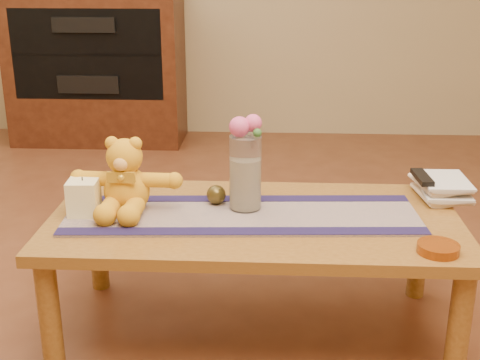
# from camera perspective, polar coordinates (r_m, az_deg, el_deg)

# --- Properties ---
(floor) EXTENTS (5.50, 5.50, 0.00)m
(floor) POSITION_cam_1_polar(r_m,az_deg,el_deg) (2.41, 1.22, -13.15)
(floor) COLOR #582C19
(floor) RESTS_ON ground
(coffee_table_top) EXTENTS (1.40, 0.70, 0.04)m
(coffee_table_top) POSITION_cam_1_polar(r_m,az_deg,el_deg) (2.21, 1.30, -3.70)
(coffee_table_top) COLOR brown
(coffee_table_top) RESTS_ON floor
(table_leg_fl) EXTENTS (0.07, 0.07, 0.41)m
(table_leg_fl) POSITION_cam_1_polar(r_m,az_deg,el_deg) (2.17, -16.55, -11.71)
(table_leg_fl) COLOR brown
(table_leg_fl) RESTS_ON floor
(table_leg_fr) EXTENTS (0.07, 0.07, 0.41)m
(table_leg_fr) POSITION_cam_1_polar(r_m,az_deg,el_deg) (2.13, 18.88, -12.52)
(table_leg_fr) COLOR brown
(table_leg_fr) RESTS_ON floor
(table_leg_bl) EXTENTS (0.07, 0.07, 0.41)m
(table_leg_bl) POSITION_cam_1_polar(r_m,az_deg,el_deg) (2.65, -12.54, -5.33)
(table_leg_bl) COLOR brown
(table_leg_bl) RESTS_ON floor
(table_leg_br) EXTENTS (0.07, 0.07, 0.41)m
(table_leg_br) POSITION_cam_1_polar(r_m,az_deg,el_deg) (2.63, 15.64, -5.88)
(table_leg_br) COLOR brown
(table_leg_br) RESTS_ON floor
(persian_runner) EXTENTS (1.22, 0.42, 0.01)m
(persian_runner) POSITION_cam_1_polar(r_m,az_deg,el_deg) (2.19, 0.20, -3.14)
(persian_runner) COLOR #1B204D
(persian_runner) RESTS_ON coffee_table_top
(runner_border_near) EXTENTS (1.20, 0.13, 0.00)m
(runner_border_near) POSITION_cam_1_polar(r_m,az_deg,el_deg) (2.06, 0.23, -4.57)
(runner_border_near) COLOR #1A143C
(runner_border_near) RESTS_ON persian_runner
(runner_border_far) EXTENTS (1.20, 0.13, 0.00)m
(runner_border_far) POSITION_cam_1_polar(r_m,az_deg,el_deg) (2.33, 0.17, -1.66)
(runner_border_far) COLOR #1A143C
(runner_border_far) RESTS_ON persian_runner
(teddy_bear) EXTENTS (0.37, 0.31, 0.25)m
(teddy_bear) POSITION_cam_1_polar(r_m,az_deg,el_deg) (2.23, -10.11, 0.42)
(teddy_bear) COLOR gold
(teddy_bear) RESTS_ON persian_runner
(pillar_candle) EXTENTS (0.11, 0.11, 0.12)m
(pillar_candle) POSITION_cam_1_polar(r_m,az_deg,el_deg) (2.24, -13.73, -1.49)
(pillar_candle) COLOR #F7F0B6
(pillar_candle) RESTS_ON persian_runner
(candle_wick) EXTENTS (0.00, 0.00, 0.01)m
(candle_wick) POSITION_cam_1_polar(r_m,az_deg,el_deg) (2.22, -13.86, 0.11)
(candle_wick) COLOR black
(candle_wick) RESTS_ON pillar_candle
(glass_vase) EXTENTS (0.11, 0.11, 0.26)m
(glass_vase) POSITION_cam_1_polar(r_m,az_deg,el_deg) (2.20, 0.48, 0.65)
(glass_vase) COLOR silver
(glass_vase) RESTS_ON persian_runner
(potpourri_fill) EXTENTS (0.09, 0.09, 0.18)m
(potpourri_fill) POSITION_cam_1_polar(r_m,az_deg,el_deg) (2.21, 0.48, -0.31)
(potpourri_fill) COLOR beige
(potpourri_fill) RESTS_ON glass_vase
(rose_left) EXTENTS (0.07, 0.07, 0.07)m
(rose_left) POSITION_cam_1_polar(r_m,az_deg,el_deg) (2.14, -0.06, 4.75)
(rose_left) COLOR #D74B87
(rose_left) RESTS_ON glass_vase
(rose_right) EXTENTS (0.06, 0.06, 0.06)m
(rose_right) POSITION_cam_1_polar(r_m,az_deg,el_deg) (2.15, 1.17, 5.09)
(rose_right) COLOR #D74B87
(rose_right) RESTS_ON glass_vase
(blue_flower_back) EXTENTS (0.04, 0.04, 0.04)m
(blue_flower_back) POSITION_cam_1_polar(r_m,az_deg,el_deg) (2.19, 0.80, 4.86)
(blue_flower_back) COLOR #514EA9
(blue_flower_back) RESTS_ON glass_vase
(blue_flower_side) EXTENTS (0.04, 0.04, 0.04)m
(blue_flower_side) POSITION_cam_1_polar(r_m,az_deg,el_deg) (2.18, -0.28, 4.57)
(blue_flower_side) COLOR #514EA9
(blue_flower_side) RESTS_ON glass_vase
(leaf_sprig) EXTENTS (0.03, 0.03, 0.03)m
(leaf_sprig) POSITION_cam_1_polar(r_m,az_deg,el_deg) (2.14, 1.54, 4.22)
(leaf_sprig) COLOR #33662D
(leaf_sprig) RESTS_ON glass_vase
(bronze_ball) EXTENTS (0.07, 0.07, 0.07)m
(bronze_ball) POSITION_cam_1_polar(r_m,az_deg,el_deg) (2.27, -2.13, -1.31)
(bronze_ball) COLOR #463A17
(bronze_ball) RESTS_ON persian_runner
(book_bottom) EXTENTS (0.19, 0.24, 0.02)m
(book_bottom) POSITION_cam_1_polar(r_m,az_deg,el_deg) (2.44, 15.67, -1.32)
(book_bottom) COLOR beige
(book_bottom) RESTS_ON coffee_table_top
(book_lower) EXTENTS (0.17, 0.23, 0.02)m
(book_lower) POSITION_cam_1_polar(r_m,az_deg,el_deg) (2.43, 15.85, -0.94)
(book_lower) COLOR beige
(book_lower) RESTS_ON book_bottom
(book_upper) EXTENTS (0.20, 0.25, 0.02)m
(book_upper) POSITION_cam_1_polar(r_m,az_deg,el_deg) (2.43, 15.60, -0.46)
(book_upper) COLOR beige
(book_upper) RESTS_ON book_lower
(book_top) EXTENTS (0.17, 0.23, 0.02)m
(book_top) POSITION_cam_1_polar(r_m,az_deg,el_deg) (2.42, 15.90, -0.08)
(book_top) COLOR beige
(book_top) RESTS_ON book_upper
(tv_remote) EXTENTS (0.06, 0.16, 0.02)m
(tv_remote) POSITION_cam_1_polar(r_m,az_deg,el_deg) (2.41, 15.89, 0.25)
(tv_remote) COLOR black
(tv_remote) RESTS_ON book_top
(amber_dish) EXTENTS (0.13, 0.13, 0.03)m
(amber_dish) POSITION_cam_1_polar(r_m,az_deg,el_deg) (2.02, 17.22, -5.83)
(amber_dish) COLOR #BF5914
(amber_dish) RESTS_ON coffee_table_top
(media_cabinet) EXTENTS (1.20, 0.50, 1.10)m
(media_cabinet) POSITION_cam_1_polar(r_m,az_deg,el_deg) (4.74, -12.59, 9.93)
(media_cabinet) COLOR #32160B
(media_cabinet) RESTS_ON floor
(cabinet_cavity) EXTENTS (1.02, 0.03, 0.61)m
(cabinet_cavity) POSITION_cam_1_polar(r_m,az_deg,el_deg) (4.50, -13.47, 10.79)
(cabinet_cavity) COLOR black
(cabinet_cavity) RESTS_ON media_cabinet
(cabinet_shelf) EXTENTS (1.02, 0.20, 0.02)m
(cabinet_shelf) POSITION_cam_1_polar(r_m,az_deg,el_deg) (4.58, -13.18, 10.96)
(cabinet_shelf) COLOR #32160B
(cabinet_shelf) RESTS_ON media_cabinet
(stereo_upper) EXTENTS (0.42, 0.28, 0.10)m
(stereo_upper) POSITION_cam_1_polar(r_m,az_deg,el_deg) (4.58, -13.30, 13.45)
(stereo_upper) COLOR black
(stereo_upper) RESTS_ON media_cabinet
(stereo_lower) EXTENTS (0.42, 0.28, 0.12)m
(stereo_lower) POSITION_cam_1_polar(r_m,az_deg,el_deg) (4.63, -12.92, 8.58)
(stereo_lower) COLOR black
(stereo_lower) RESTS_ON media_cabinet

